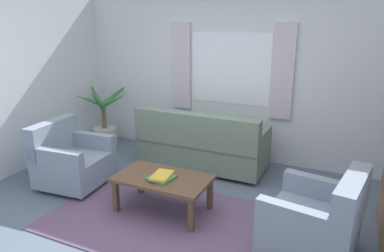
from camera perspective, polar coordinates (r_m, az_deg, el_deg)
The scene contains 10 objects.
ground_plane at distance 4.20m, azimuth -4.76°, elevation -14.71°, with size 6.24×6.24×0.00m, color slate.
wall_back at distance 5.72m, azimuth 6.29°, elevation 7.73°, with size 5.32×0.12×2.60m, color silver.
window_with_curtains at distance 5.62m, azimuth 6.06°, elevation 9.12°, with size 1.98×0.07×1.40m.
area_rug at distance 4.20m, azimuth -4.76°, elevation -14.64°, with size 2.57×1.67×0.01m, color #604C6B.
couch at distance 5.36m, azimuth 1.52°, elevation -3.11°, with size 1.90×0.82×0.92m.
armchair_left at distance 5.12m, azimuth -18.98°, elevation -5.21°, with size 0.89×0.91×0.88m.
armchair_right at distance 3.67m, azimuth 19.55°, elevation -14.30°, with size 0.94×0.96×0.88m.
coffee_table at distance 4.19m, azimuth -4.72°, elevation -8.88°, with size 1.10×0.64×0.44m.
book_stack_on_table at distance 4.10m, azimuth -4.91°, elevation -8.15°, with size 0.30×0.33×0.06m.
potted_plant at distance 6.54m, azimuth -13.91°, elevation 0.47°, with size 1.06×1.17×1.14m.
Camera 1 is at (1.82, -3.09, 2.19)m, focal length 33.08 mm.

